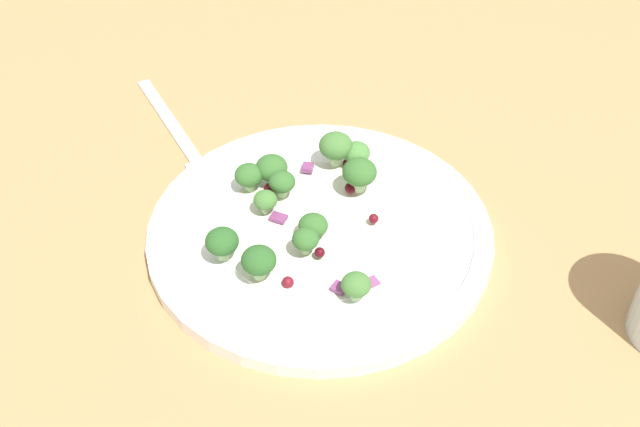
% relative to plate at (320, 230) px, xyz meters
% --- Properties ---
extents(ground_plane, '(1.80, 1.80, 0.02)m').
position_rel_plate_xyz_m(ground_plane, '(0.01, -0.02, -0.02)').
color(ground_plane, tan).
extents(plate, '(0.28, 0.28, 0.02)m').
position_rel_plate_xyz_m(plate, '(0.00, 0.00, 0.00)').
color(plate, white).
rests_on(plate, ground_plane).
extents(dressing_pool, '(0.16, 0.16, 0.00)m').
position_rel_plate_xyz_m(dressing_pool, '(0.00, 0.00, 0.00)').
color(dressing_pool, white).
rests_on(dressing_pool, plate).
extents(broccoli_floret_0, '(0.03, 0.03, 0.03)m').
position_rel_plate_xyz_m(broccoli_floret_0, '(0.05, 0.06, 0.02)').
color(broccoli_floret_0, '#9EC684').
rests_on(broccoli_floret_0, plate).
extents(broccoli_floret_1, '(0.02, 0.02, 0.02)m').
position_rel_plate_xyz_m(broccoli_floret_1, '(0.04, -0.02, 0.02)').
color(broccoli_floret_1, '#ADD18E').
rests_on(broccoli_floret_1, plate).
extents(broccoli_floret_2, '(0.02, 0.02, 0.02)m').
position_rel_plate_xyz_m(broccoli_floret_2, '(-0.00, 0.04, 0.02)').
color(broccoli_floret_2, '#8EB77A').
rests_on(broccoli_floret_2, plate).
extents(broccoli_floret_3, '(0.02, 0.02, 0.02)m').
position_rel_plate_xyz_m(broccoli_floret_3, '(-0.05, 0.06, 0.02)').
color(broccoli_floret_3, '#ADD18E').
rests_on(broccoli_floret_3, plate).
extents(broccoli_floret_4, '(0.02, 0.02, 0.02)m').
position_rel_plate_xyz_m(broccoli_floret_4, '(0.07, -0.02, 0.02)').
color(broccoli_floret_4, '#9EC684').
rests_on(broccoli_floret_4, plate).
extents(broccoli_floret_5, '(0.02, 0.02, 0.02)m').
position_rel_plate_xyz_m(broccoli_floret_5, '(0.05, 0.00, 0.02)').
color(broccoli_floret_5, '#ADD18E').
rests_on(broccoli_floret_5, plate).
extents(broccoli_floret_6, '(0.03, 0.03, 0.03)m').
position_rel_plate_xyz_m(broccoli_floret_6, '(0.02, -0.08, 0.03)').
color(broccoli_floret_6, '#ADD18E').
rests_on(broccoli_floret_6, plate).
extents(broccoli_floret_7, '(0.03, 0.03, 0.03)m').
position_rel_plate_xyz_m(broccoli_floret_7, '(0.06, -0.03, 0.02)').
color(broccoli_floret_7, '#ADD18E').
rests_on(broccoli_floret_7, plate).
extents(broccoli_floret_8, '(0.02, 0.02, 0.02)m').
position_rel_plate_xyz_m(broccoli_floret_8, '(-0.00, 0.02, 0.02)').
color(broccoli_floret_8, '#8EB77A').
rests_on(broccoli_floret_8, plate).
extents(broccoli_floret_9, '(0.03, 0.03, 0.03)m').
position_rel_plate_xyz_m(broccoli_floret_9, '(0.02, 0.07, 0.02)').
color(broccoli_floret_9, '#9EC684').
rests_on(broccoli_floret_9, plate).
extents(broccoli_floret_10, '(0.02, 0.02, 0.02)m').
position_rel_plate_xyz_m(broccoli_floret_10, '(0.00, -0.08, 0.02)').
color(broccoli_floret_10, '#9EC684').
rests_on(broccoli_floret_10, plate).
extents(broccoli_floret_11, '(0.03, 0.03, 0.03)m').
position_rel_plate_xyz_m(broccoli_floret_11, '(-0.01, -0.05, 0.03)').
color(broccoli_floret_11, '#ADD18E').
rests_on(broccoli_floret_11, plate).
extents(cranberry_0, '(0.01, 0.01, 0.01)m').
position_rel_plate_xyz_m(cranberry_0, '(-0.01, 0.04, 0.01)').
color(cranberry_0, '#4C0A14').
rests_on(cranberry_0, plate).
extents(cranberry_1, '(0.01, 0.01, 0.01)m').
position_rel_plate_xyz_m(cranberry_1, '(0.05, -0.02, 0.01)').
color(cranberry_1, '#4C0A14').
rests_on(cranberry_1, plate).
extents(cranberry_2, '(0.01, 0.01, 0.01)m').
position_rel_plate_xyz_m(cranberry_2, '(-0.04, -0.02, 0.01)').
color(cranberry_2, maroon).
rests_on(cranberry_2, plate).
extents(cranberry_3, '(0.01, 0.01, 0.01)m').
position_rel_plate_xyz_m(cranberry_3, '(0.00, 0.02, 0.01)').
color(cranberry_3, maroon).
rests_on(cranberry_3, plate).
extents(cranberry_4, '(0.01, 0.01, 0.01)m').
position_rel_plate_xyz_m(cranberry_4, '(0.00, -0.08, 0.01)').
color(cranberry_4, '#4C0A14').
rests_on(cranberry_4, plate).
extents(cranberry_5, '(0.01, 0.01, 0.01)m').
position_rel_plate_xyz_m(cranberry_5, '(-0.01, -0.04, 0.01)').
color(cranberry_5, '#4C0A14').
rests_on(cranberry_5, plate).
extents(cranberry_6, '(0.01, 0.01, 0.01)m').
position_rel_plate_xyz_m(cranberry_6, '(-0.00, 0.07, 0.01)').
color(cranberry_6, maroon).
rests_on(cranberry_6, plate).
extents(onion_bit_0, '(0.01, 0.01, 0.00)m').
position_rel_plate_xyz_m(onion_bit_0, '(-0.04, 0.06, 0.01)').
color(onion_bit_0, '#843D75').
rests_on(onion_bit_0, plate).
extents(onion_bit_1, '(0.02, 0.02, 0.00)m').
position_rel_plate_xyz_m(onion_bit_1, '(-0.06, 0.04, 0.01)').
color(onion_bit_1, '#934C84').
rests_on(onion_bit_1, plate).
extents(onion_bit_2, '(0.01, 0.01, 0.00)m').
position_rel_plate_xyz_m(onion_bit_2, '(0.04, -0.06, 0.01)').
color(onion_bit_2, '#843D75').
rests_on(onion_bit_2, plate).
extents(onion_bit_3, '(0.01, 0.01, 0.00)m').
position_rel_plate_xyz_m(onion_bit_3, '(0.03, 0.01, 0.01)').
color(onion_bit_3, '#843D75').
rests_on(onion_bit_3, plate).
extents(fork, '(0.16, 0.13, 0.01)m').
position_rel_plate_xyz_m(fork, '(0.18, -0.07, -0.01)').
color(fork, silver).
rests_on(fork, ground_plane).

